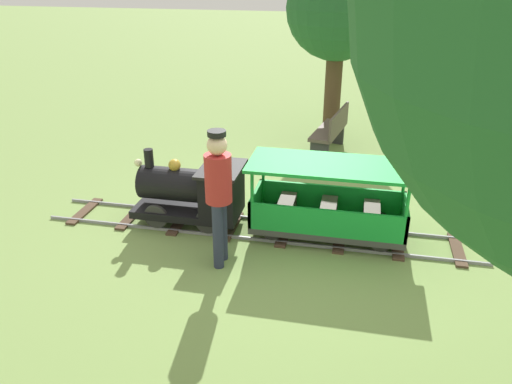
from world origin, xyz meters
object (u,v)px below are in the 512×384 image
park_bench (331,131)px  oak_tree_far (338,10)px  conductor_person (219,188)px  locomotive (195,191)px  passenger_car (328,208)px

park_bench → oak_tree_far: bearing=4.3°
conductor_person → park_bench: 4.11m
conductor_person → oak_tree_far: bearing=-9.9°
locomotive → passenger_car: (0.00, -1.75, -0.06)m
oak_tree_far → passenger_car: bearing=-176.2°
conductor_person → oak_tree_far: (5.08, -0.89, 1.44)m
park_bench → oak_tree_far: oak_tree_far is taller
passenger_car → conductor_person: (-0.85, 1.17, 0.53)m
conductor_person → oak_tree_far: 5.35m
locomotive → passenger_car: bearing=-90.0°
passenger_car → park_bench: passenger_car is taller
locomotive → oak_tree_far: size_ratio=0.43×
passenger_car → oak_tree_far: (4.23, 0.28, 1.97)m
locomotive → oak_tree_far: bearing=-19.1°
passenger_car → locomotive: bearing=90.0°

